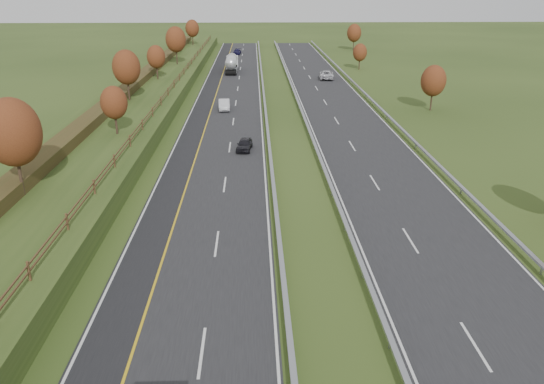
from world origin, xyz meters
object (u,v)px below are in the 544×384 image
at_px(car_dark_near, 244,144).
at_px(car_small_far, 237,52).
at_px(car_oncoming, 326,75).
at_px(road_tanker, 232,63).
at_px(car_silver_mid, 224,105).

height_order(car_dark_near, car_small_far, car_small_far).
bearing_deg(car_oncoming, car_small_far, -58.19).
xyz_separation_m(road_tanker, car_small_far, (0.35, 29.21, -1.17)).
bearing_deg(road_tanker, car_silver_mid, -89.73).
distance_m(car_dark_near, car_silver_mid, 20.78).
xyz_separation_m(car_dark_near, car_small_far, (-3.09, 86.00, 0.01)).
relative_size(road_tanker, car_silver_mid, 2.47).
height_order(car_silver_mid, car_small_far, car_silver_mid).
xyz_separation_m(car_dark_near, car_oncoming, (15.33, 46.94, 0.16)).
xyz_separation_m(car_silver_mid, car_oncoming, (18.59, 26.42, 0.06)).
distance_m(road_tanker, car_dark_near, 56.91).
bearing_deg(car_small_far, car_oncoming, -59.56).
relative_size(car_small_far, car_oncoming, 0.78).
height_order(car_dark_near, car_silver_mid, car_silver_mid).
distance_m(car_silver_mid, car_small_far, 65.48).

